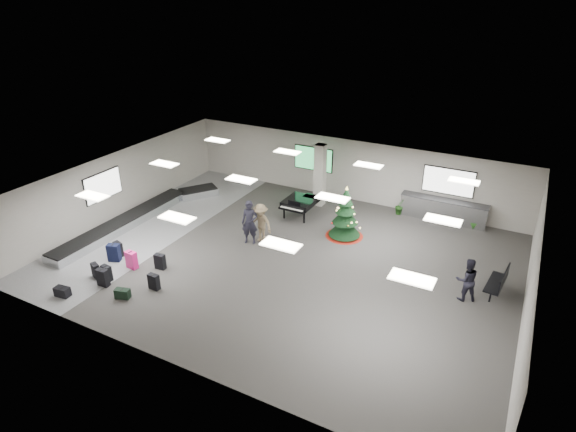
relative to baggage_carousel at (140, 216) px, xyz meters
The scene contains 22 objects.
ground 7.84m from the baggage_carousel, ahead, with size 18.00×18.00×0.00m, color #3E3B38.
room_envelope 7.79m from the baggage_carousel, ahead, with size 18.02×14.02×3.21m.
baggage_carousel is the anchor object (origin of this frame).
service_counter 14.50m from the baggage_carousel, 27.67° to the left, with size 4.05×0.65×1.08m.
suitcase_0 5.58m from the baggage_carousel, 60.68° to the right, with size 0.46×0.27×0.71m.
suitcase_1 5.22m from the baggage_carousel, 60.30° to the right, with size 0.42×0.25×0.65m.
pink_suitcase 4.41m from the baggage_carousel, 50.93° to the right, with size 0.49×0.30×0.74m.
suitcase_3 4.81m from the baggage_carousel, 37.59° to the right, with size 0.44×0.27×0.66m.
navy_suitcase 3.78m from the baggage_carousel, 62.44° to the right, with size 0.55×0.43×0.77m.
suitcase_5 5.03m from the baggage_carousel, 65.93° to the right, with size 0.45×0.35×0.61m.
green_duffel 6.46m from the baggage_carousel, 52.33° to the right, with size 0.59×0.41×0.37m.
suitcase_7 6.17m from the baggage_carousel, 42.16° to the right, with size 0.43×0.23×0.63m.
suitcase_8 3.38m from the baggage_carousel, 61.73° to the right, with size 0.47×0.35×0.64m.
black_duffel 6.36m from the baggage_carousel, 72.24° to the right, with size 0.59×0.38×0.38m.
christmas_tree 9.79m from the baggage_carousel, 18.22° to the left, with size 1.70×1.70×2.43m.
grand_piano 7.68m from the baggage_carousel, 31.13° to the left, with size 1.41×1.79×1.02m.
bench 15.98m from the baggage_carousel, ahead, with size 0.70×1.63×1.00m.
traveler_a 5.94m from the baggage_carousel, ahead, with size 0.72×0.47×1.97m, color black.
traveler_b 6.30m from the baggage_carousel, ahead, with size 1.14×0.66×1.77m, color #857052.
traveler_bench 14.91m from the baggage_carousel, ahead, with size 0.80×0.62×1.65m, color black.
potted_plant_left 12.62m from the baggage_carousel, 30.92° to the left, with size 0.48×0.39×0.88m, color #174114.
potted_plant_right 15.77m from the baggage_carousel, 24.68° to the left, with size 0.42×0.42×0.76m, color #174114.
Camera 1 is at (8.12, -15.16, 10.25)m, focal length 30.00 mm.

